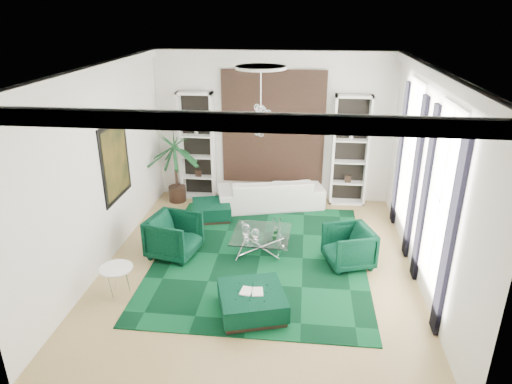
# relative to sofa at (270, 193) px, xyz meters

# --- Properties ---
(floor) EXTENTS (6.00, 7.00, 0.02)m
(floor) POSITION_rel_sofa_xyz_m (0.00, -2.85, -0.39)
(floor) COLOR tan
(floor) RESTS_ON ground
(ceiling) EXTENTS (6.00, 7.00, 0.02)m
(ceiling) POSITION_rel_sofa_xyz_m (0.00, -2.85, 3.43)
(ceiling) COLOR white
(ceiling) RESTS_ON ground
(wall_back) EXTENTS (6.00, 0.02, 3.80)m
(wall_back) POSITION_rel_sofa_xyz_m (0.00, 0.66, 1.52)
(wall_back) COLOR white
(wall_back) RESTS_ON ground
(wall_front) EXTENTS (6.00, 0.02, 3.80)m
(wall_front) POSITION_rel_sofa_xyz_m (0.00, -6.36, 1.52)
(wall_front) COLOR white
(wall_front) RESTS_ON ground
(wall_left) EXTENTS (0.02, 7.00, 3.80)m
(wall_left) POSITION_rel_sofa_xyz_m (-3.01, -2.85, 1.52)
(wall_left) COLOR white
(wall_left) RESTS_ON ground
(wall_right) EXTENTS (0.02, 7.00, 3.80)m
(wall_right) POSITION_rel_sofa_xyz_m (3.01, -2.85, 1.52)
(wall_right) COLOR white
(wall_right) RESTS_ON ground
(crown_molding) EXTENTS (6.00, 7.00, 0.18)m
(crown_molding) POSITION_rel_sofa_xyz_m (0.00, -2.85, 3.32)
(crown_molding) COLOR white
(crown_molding) RESTS_ON ceiling
(ceiling_medallion) EXTENTS (0.90, 0.90, 0.05)m
(ceiling_medallion) POSITION_rel_sofa_xyz_m (0.00, -2.55, 3.39)
(ceiling_medallion) COLOR white
(ceiling_medallion) RESTS_ON ceiling
(tapestry) EXTENTS (2.50, 0.06, 2.80)m
(tapestry) POSITION_rel_sofa_xyz_m (0.00, 0.61, 1.52)
(tapestry) COLOR black
(tapestry) RESTS_ON wall_back
(shelving_left) EXTENTS (0.90, 0.38, 2.80)m
(shelving_left) POSITION_rel_sofa_xyz_m (-1.95, 0.46, 1.02)
(shelving_left) COLOR white
(shelving_left) RESTS_ON floor
(shelving_right) EXTENTS (0.90, 0.38, 2.80)m
(shelving_right) POSITION_rel_sofa_xyz_m (1.95, 0.46, 1.02)
(shelving_right) COLOR white
(shelving_right) RESTS_ON floor
(painting) EXTENTS (0.04, 1.30, 1.60)m
(painting) POSITION_rel_sofa_xyz_m (-2.97, -2.25, 1.47)
(painting) COLOR black
(painting) RESTS_ON wall_left
(window_near) EXTENTS (0.03, 1.10, 2.90)m
(window_near) POSITION_rel_sofa_xyz_m (2.99, -3.75, 1.52)
(window_near) COLOR white
(window_near) RESTS_ON wall_right
(curtain_near_a) EXTENTS (0.07, 0.30, 3.25)m
(curtain_near_a) POSITION_rel_sofa_xyz_m (2.96, -4.53, 1.27)
(curtain_near_a) COLOR black
(curtain_near_a) RESTS_ON floor
(curtain_near_b) EXTENTS (0.07, 0.30, 3.25)m
(curtain_near_b) POSITION_rel_sofa_xyz_m (2.96, -2.97, 1.27)
(curtain_near_b) COLOR black
(curtain_near_b) RESTS_ON floor
(window_far) EXTENTS (0.03, 1.10, 2.90)m
(window_far) POSITION_rel_sofa_xyz_m (2.99, -1.35, 1.52)
(window_far) COLOR white
(window_far) RESTS_ON wall_right
(curtain_far_a) EXTENTS (0.07, 0.30, 3.25)m
(curtain_far_a) POSITION_rel_sofa_xyz_m (2.96, -2.13, 1.27)
(curtain_far_a) COLOR black
(curtain_far_a) RESTS_ON floor
(curtain_far_b) EXTENTS (0.07, 0.30, 3.25)m
(curtain_far_b) POSITION_rel_sofa_xyz_m (2.96, -0.57, 1.27)
(curtain_far_b) COLOR black
(curtain_far_b) RESTS_ON floor
(rug) EXTENTS (4.20, 5.00, 0.02)m
(rug) POSITION_rel_sofa_xyz_m (0.00, -2.55, -0.37)
(rug) COLOR black
(rug) RESTS_ON floor
(sofa) EXTENTS (2.80, 1.66, 0.77)m
(sofa) POSITION_rel_sofa_xyz_m (0.00, 0.00, 0.00)
(sofa) COLOR silver
(sofa) RESTS_ON floor
(armchair_left) EXTENTS (1.13, 1.11, 0.86)m
(armchair_left) POSITION_rel_sofa_xyz_m (-1.75, -2.65, 0.05)
(armchair_left) COLOR black
(armchair_left) RESTS_ON floor
(armchair_right) EXTENTS (1.09, 1.08, 0.79)m
(armchair_right) POSITION_rel_sofa_xyz_m (1.75, -2.65, 0.01)
(armchair_right) COLOR black
(armchair_right) RESTS_ON floor
(coffee_table) EXTENTS (1.22, 1.22, 0.40)m
(coffee_table) POSITION_rel_sofa_xyz_m (0.00, -2.30, -0.18)
(coffee_table) COLOR white
(coffee_table) RESTS_ON floor
(ottoman_side) EXTENTS (1.08, 1.08, 0.40)m
(ottoman_side) POSITION_rel_sofa_xyz_m (-1.35, -0.85, -0.19)
(ottoman_side) COLOR black
(ottoman_side) RESTS_ON floor
(ottoman_front) EXTENTS (1.30, 1.30, 0.42)m
(ottoman_front) POSITION_rel_sofa_xyz_m (0.05, -4.40, -0.17)
(ottoman_front) COLOR black
(ottoman_front) RESTS_ON floor
(book) EXTENTS (0.38, 0.25, 0.03)m
(book) POSITION_rel_sofa_xyz_m (0.05, -4.40, 0.05)
(book) COLOR white
(book) RESTS_ON ottoman_front
(side_table) EXTENTS (0.60, 0.60, 0.55)m
(side_table) POSITION_rel_sofa_xyz_m (-2.35, -4.15, -0.11)
(side_table) COLOR white
(side_table) RESTS_ON floor
(palm) EXTENTS (1.66, 1.66, 2.43)m
(palm) POSITION_rel_sofa_xyz_m (-2.45, 0.10, 0.83)
(palm) COLOR #134520
(palm) RESTS_ON floor
(chandelier) EXTENTS (0.90, 0.90, 0.64)m
(chandelier) POSITION_rel_sofa_xyz_m (0.00, -2.55, 2.47)
(chandelier) COLOR white
(chandelier) RESTS_ON ceiling
(table_plant) EXTENTS (0.15, 0.13, 0.23)m
(table_plant) POSITION_rel_sofa_xyz_m (0.29, -2.54, 0.13)
(table_plant) COLOR #134520
(table_plant) RESTS_ON coffee_table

